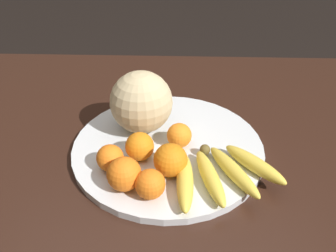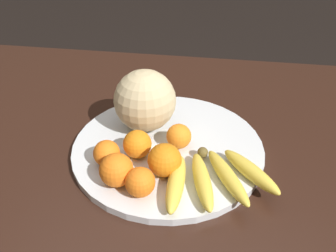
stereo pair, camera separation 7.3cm
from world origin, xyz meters
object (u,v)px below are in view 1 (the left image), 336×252
Objects in this scene: melon at (141,102)px; orange_back_left at (179,135)px; orange_back_right at (139,146)px; orange_top_small at (150,184)px; kitchen_table at (146,167)px; fruit_bowl at (168,146)px; produce_tag at (150,151)px; banana_bunch at (220,173)px; orange_mid_center at (171,160)px; orange_front_left at (124,174)px; orange_front_right at (110,158)px.

melon reaches higher than orange_back_left.
orange_back_right reaches higher than orange_top_small.
fruit_bowl is at bearing -25.98° from kitchen_table.
produce_tag is (0.02, 0.02, -0.03)m from orange_back_right.
banana_bunch is 0.10m from orange_mid_center.
orange_front_left is 0.87× the size of produce_tag.
fruit_bowl is at bearing 60.52° from orange_front_left.
orange_mid_center reaches higher than kitchen_table.
banana_bunch is 3.95× the size of orange_front_right.
orange_mid_center is 1.19× the size of orange_top_small.
banana_bunch reaches higher than kitchen_table.
orange_back_left is 0.97× the size of orange_top_small.
melon reaches higher than fruit_bowl.
fruit_bowl is at bearing 168.04° from orange_back_left.
orange_top_small is (0.09, -0.07, 0.00)m from orange_front_right.
fruit_bowl is at bearing -157.22° from banana_bunch.
kitchen_table is at bearing 89.02° from orange_back_right.
orange_back_left is (0.02, 0.09, -0.01)m from orange_mid_center.
fruit_bowl reaches higher than kitchen_table.
orange_front_left is at bearing -102.09° from orange_back_right.
orange_front_right is at bearing 175.49° from orange_mid_center.
produce_tag is at bearing -140.63° from banana_bunch.
orange_mid_center reaches higher than orange_top_small.
orange_back_right is at bearing -151.77° from orange_back_left.
produce_tag is at bearing 124.98° from orange_mid_center.
orange_mid_center is at bearing -84.98° from fruit_bowl.
orange_back_left is 0.07m from produce_tag.
orange_mid_center is (0.13, -0.01, 0.01)m from orange_front_right.
produce_tag is at bearing 47.90° from orange_back_right.
produce_tag is (0.02, -0.06, 0.10)m from kitchen_table.
banana_bunch reaches higher than produce_tag.
melon is at bearing 114.80° from orange_mid_center.
fruit_bowl is at bearing 40.51° from orange_back_right.
orange_front_right is (-0.04, 0.05, -0.01)m from orange_front_left.
melon is (-0.01, 0.03, 0.17)m from kitchen_table.
orange_mid_center is at bearing -100.38° from orange_back_left.
orange_top_small is at bearing -99.73° from fruit_bowl.
banana_bunch is 3.22× the size of orange_mid_center.
kitchen_table is at bearing 158.01° from orange_back_left.
melon is at bearing 100.42° from kitchen_table.
kitchen_table is at bearing 83.12° from orange_front_left.
orange_front_right is 0.07m from orange_back_right.
banana_bunch is at bearing 8.37° from orange_front_left.
orange_front_right is 0.97× the size of orange_top_small.
kitchen_table is 0.25m from banana_bunch.
orange_top_small is (0.05, -0.02, -0.00)m from orange_front_left.
orange_front_left is (-0.01, -0.20, -0.04)m from melon.
orange_mid_center reaches higher than orange_front_left.
kitchen_table is 0.18m from orange_front_right.
kitchen_table is at bearing 118.06° from orange_mid_center.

